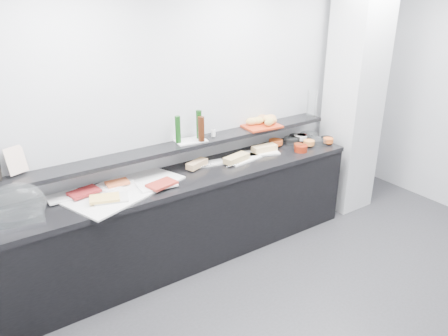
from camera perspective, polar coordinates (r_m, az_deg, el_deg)
ground at (r=3.93m, az=18.66°, el=-19.13°), size 5.00×5.00×0.00m
back_wall at (r=4.56m, az=0.78°, el=7.54°), size 5.00×0.02×2.70m
column at (r=5.31m, az=16.59°, el=8.83°), size 0.50×0.50×2.70m
buffet_cabinet at (r=4.33m, az=-4.63°, el=-6.69°), size 3.60×0.60×0.85m
counter_top at (r=4.13m, az=-4.83°, el=-1.24°), size 3.62×0.62×0.05m
wall_shelf at (r=4.17m, az=-6.14°, el=2.77°), size 3.60×0.25×0.04m
cloche_base at (r=3.67m, az=-26.34°, el=-6.20°), size 0.55×0.40×0.04m
cloche_dome at (r=3.65m, az=-25.37°, el=-4.32°), size 0.46×0.35×0.34m
linen_runner at (r=3.89m, az=-12.59°, el=-2.81°), size 1.12×0.79×0.01m
platter_meat_a at (r=3.88m, az=-20.18°, el=-3.54°), size 0.28×0.19×0.01m
food_meat_a at (r=3.86m, az=-17.81°, el=-3.00°), size 0.28×0.20×0.02m
platter_salmon at (r=3.99m, az=-14.26°, el=-2.02°), size 0.36×0.30×0.01m
food_salmon at (r=3.96m, az=-13.76°, el=-1.88°), size 0.20×0.14×0.02m
platter_cheese at (r=3.73m, az=-14.50°, el=-3.87°), size 0.32×0.26×0.01m
food_cheese at (r=3.71m, az=-15.34°, el=-3.83°), size 0.27×0.22×0.02m
platter_meat_b at (r=3.90m, az=-8.79°, el=-2.14°), size 0.35×0.25×0.01m
food_meat_b at (r=3.86m, az=-8.12°, el=-2.09°), size 0.28×0.21×0.02m
sandwich_plate_left at (r=4.35m, az=-2.01°, el=0.58°), size 0.34×0.20×0.01m
sandwich_food_left at (r=4.24m, az=-3.56°, el=0.54°), size 0.25×0.17×0.06m
tongs_left at (r=4.27m, az=-2.24°, el=0.34°), size 0.16×0.02×0.01m
sandwich_plate_mid at (r=4.45m, az=2.62°, el=1.14°), size 0.40×0.22×0.01m
sandwich_food_mid at (r=4.37m, az=1.63°, el=1.28°), size 0.30×0.17×0.06m
tongs_mid at (r=4.27m, az=1.10°, el=0.33°), size 0.16×0.01×0.01m
sandwich_plate_right at (r=4.64m, az=4.71°, el=1.99°), size 0.43×0.30×0.01m
sandwich_food_right at (r=4.67m, az=5.30°, el=2.60°), size 0.28×0.13×0.06m
tongs_right at (r=4.68m, az=5.64°, el=2.31°), size 0.16×0.02×0.01m
bowl_glass_fruit at (r=4.96m, az=8.78°, el=3.56°), size 0.19×0.19×0.07m
fill_glass_fruit at (r=4.86m, az=6.77°, el=3.39°), size 0.20×0.20×0.05m
bowl_black_jam at (r=5.05m, az=9.39°, el=3.87°), size 0.21×0.21×0.07m
fill_black_jam at (r=5.07m, az=10.13°, el=4.02°), size 0.12×0.12×0.05m
bowl_glass_cream at (r=5.15m, az=10.99°, el=4.10°), size 0.24×0.24×0.07m
fill_glass_cream at (r=5.05m, az=9.93°, el=3.98°), size 0.18×0.18×0.05m
bowl_red_jam at (r=4.74m, az=10.02°, el=2.54°), size 0.14×0.14×0.07m
fill_red_jam at (r=4.77m, az=9.71°, el=2.84°), size 0.11×0.11×0.05m
bowl_glass_salmon at (r=4.99m, az=12.28°, el=3.40°), size 0.22×0.22×0.07m
fill_glass_salmon at (r=4.90m, az=11.03°, el=3.27°), size 0.13×0.13×0.05m
bowl_black_fruit at (r=5.06m, az=13.24°, el=3.57°), size 0.14×0.14×0.07m
fill_black_fruit at (r=5.01m, az=13.46°, el=3.53°), size 0.14×0.14×0.05m
print_art at (r=3.80m, az=-25.53°, el=0.93°), size 0.16×0.10×0.22m
condiment_tray at (r=4.25m, az=-4.35°, el=3.57°), size 0.31×0.22×0.01m
bottle_green_a at (r=4.15m, az=-6.04°, el=5.03°), size 0.07×0.07×0.26m
bottle_brown at (r=4.18m, az=-2.99°, el=5.12°), size 0.08×0.08×0.24m
bottle_green_b at (r=4.25m, az=-3.29°, el=5.71°), size 0.05×0.05×0.28m
bottle_hot at (r=4.21m, az=-3.03°, el=4.80°), size 0.05×0.05×0.18m
shaker_salt at (r=4.33m, az=-1.34°, el=4.61°), size 0.04×0.04×0.07m
shaker_pepper at (r=4.33m, az=-1.47°, el=4.57°), size 0.04×0.04×0.07m
bread_tray at (r=4.68m, az=4.93°, el=5.46°), size 0.41×0.31×0.02m
bread_roll_nw at (r=4.67m, az=3.63°, el=6.09°), size 0.15×0.12×0.08m
bread_roll_n at (r=4.79m, az=4.99°, el=6.50°), size 0.17×0.13×0.08m
bread_roll_ne at (r=4.78m, az=5.74°, el=6.43°), size 0.17×0.14×0.08m
bread_roll_sw at (r=4.65m, az=5.91°, el=5.96°), size 0.13×0.09×0.08m
bread_roll_s at (r=4.71m, az=6.16°, el=6.17°), size 0.15×0.11×0.08m
bread_roll_midw at (r=4.69m, az=4.41°, el=6.18°), size 0.16×0.13×0.08m
bread_roll_mide at (r=4.80m, az=6.05°, el=6.49°), size 0.16×0.12×0.08m
carafe at (r=5.12m, az=11.39°, el=8.26°), size 0.14×0.14×0.30m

